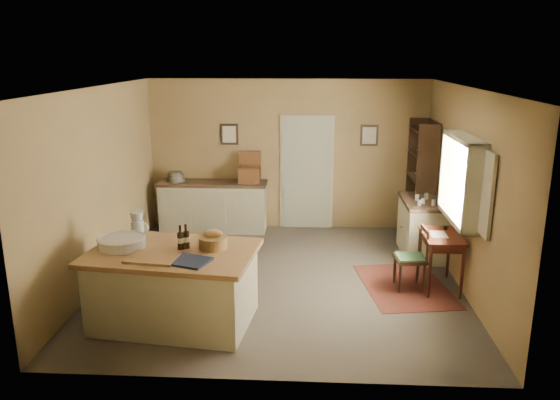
{
  "coord_description": "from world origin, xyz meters",
  "views": [
    {
      "loc": [
        0.41,
        -7.23,
        3.13
      ],
      "look_at": [
        -0.0,
        0.1,
        1.15
      ],
      "focal_mm": 35.0,
      "sensor_mm": 36.0,
      "label": 1
    }
  ],
  "objects_px": {
    "right_cabinet": "(422,227)",
    "shelving_unit": "(423,181)",
    "desk_chair": "(410,259)",
    "sideboard": "(214,204)",
    "writing_desk": "(441,242)",
    "work_island": "(173,284)"
  },
  "relations": [
    {
      "from": "work_island",
      "to": "desk_chair",
      "type": "distance_m",
      "value": 3.19
    },
    {
      "from": "work_island",
      "to": "right_cabinet",
      "type": "bearing_deg",
      "value": 43.1
    },
    {
      "from": "right_cabinet",
      "to": "writing_desk",
      "type": "bearing_deg",
      "value": -89.99
    },
    {
      "from": "desk_chair",
      "to": "right_cabinet",
      "type": "distance_m",
      "value": 1.39
    },
    {
      "from": "right_cabinet",
      "to": "shelving_unit",
      "type": "height_order",
      "value": "shelving_unit"
    },
    {
      "from": "work_island",
      "to": "sideboard",
      "type": "relative_size",
      "value": 1.06
    },
    {
      "from": "writing_desk",
      "to": "right_cabinet",
      "type": "height_order",
      "value": "right_cabinet"
    },
    {
      "from": "desk_chair",
      "to": "right_cabinet",
      "type": "bearing_deg",
      "value": 68.36
    },
    {
      "from": "desk_chair",
      "to": "right_cabinet",
      "type": "relative_size",
      "value": 0.76
    },
    {
      "from": "right_cabinet",
      "to": "desk_chair",
      "type": "bearing_deg",
      "value": -107.22
    },
    {
      "from": "work_island",
      "to": "sideboard",
      "type": "height_order",
      "value": "work_island"
    },
    {
      "from": "work_island",
      "to": "right_cabinet",
      "type": "height_order",
      "value": "work_island"
    },
    {
      "from": "work_island",
      "to": "shelving_unit",
      "type": "height_order",
      "value": "shelving_unit"
    },
    {
      "from": "work_island",
      "to": "right_cabinet",
      "type": "relative_size",
      "value": 1.82
    },
    {
      "from": "shelving_unit",
      "to": "sideboard",
      "type": "bearing_deg",
      "value": 176.66
    },
    {
      "from": "work_island",
      "to": "writing_desk",
      "type": "height_order",
      "value": "work_island"
    },
    {
      "from": "desk_chair",
      "to": "sideboard",
      "type": "bearing_deg",
      "value": 138.07
    },
    {
      "from": "sideboard",
      "to": "right_cabinet",
      "type": "bearing_deg",
      "value": -16.75
    },
    {
      "from": "work_island",
      "to": "sideboard",
      "type": "distance_m",
      "value": 3.54
    },
    {
      "from": "writing_desk",
      "to": "shelving_unit",
      "type": "bearing_deg",
      "value": 85.87
    },
    {
      "from": "desk_chair",
      "to": "shelving_unit",
      "type": "height_order",
      "value": "shelving_unit"
    },
    {
      "from": "sideboard",
      "to": "desk_chair",
      "type": "xyz_separation_m",
      "value": [
        3.11,
        -2.39,
        -0.06
      ]
    }
  ]
}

